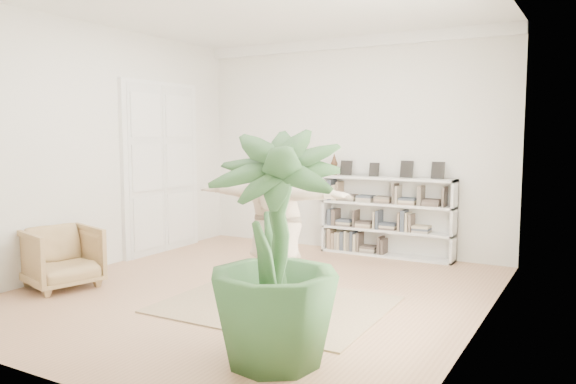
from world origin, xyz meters
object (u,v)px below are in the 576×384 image
object	(u,v)px
rocker_board	(276,300)
person	(276,227)
bookshelf	(387,218)
armchair	(62,257)
houseplant	(274,248)

from	to	relation	value
rocker_board	person	size ratio (longest dim) A/B	0.24
bookshelf	person	xyz separation A→B (m)	(-0.21, -3.19, 0.29)
bookshelf	armchair	world-z (taller)	bookshelf
bookshelf	armchair	xyz separation A→B (m)	(-3.04, -3.89, -0.24)
person	rocker_board	bearing A→B (deg)	-90.91
person	houseplant	size ratio (longest dim) A/B	0.97
bookshelf	houseplant	xyz separation A→B (m)	(0.62, -4.61, 0.39)
bookshelf	person	distance (m)	3.21
armchair	bookshelf	bearing A→B (deg)	-22.15
person	bookshelf	bearing A→B (deg)	-94.75
rocker_board	houseplant	size ratio (longest dim) A/B	0.23
person	houseplant	distance (m)	1.66
rocker_board	armchair	bearing A→B (deg)	-166.93
bookshelf	armchair	distance (m)	4.95
bookshelf	person	size ratio (longest dim) A/B	1.11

